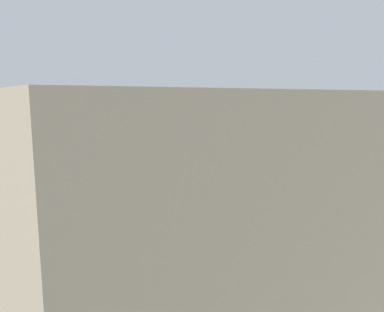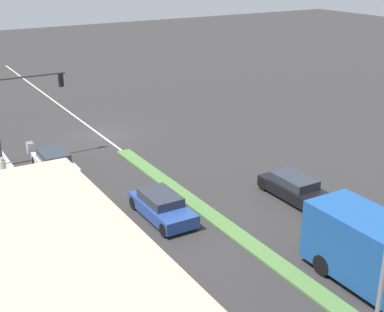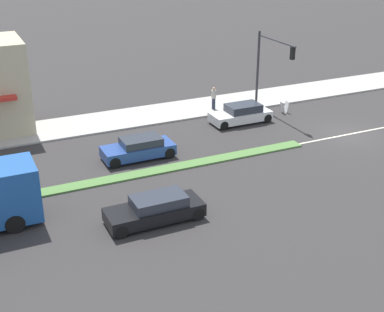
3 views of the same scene
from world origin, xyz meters
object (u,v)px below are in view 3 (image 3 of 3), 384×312
Objects in this scene: coupe_blue at (139,148)px; suv_black at (155,209)px; pedestrian at (214,98)px; van_white at (241,114)px; traffic_signal_main at (269,60)px; warning_aframe_sign at (284,107)px.

coupe_blue is 7.41m from suv_black.
pedestrian is 9.92m from coupe_blue.
traffic_signal_main is at bearing -67.88° from van_white.
van_white is at bearing -169.35° from pedestrian.
suv_black is (-10.44, 14.18, 0.19)m from warning_aframe_sign.
warning_aframe_sign is at bearing -75.42° from coupe_blue.
suv_black is (-13.10, 9.71, -0.39)m from pedestrian.
suv_black is at bearing 134.19° from van_white.
pedestrian is at bearing 59.52° from traffic_signal_main.
pedestrian is 0.36× the size of suv_black.
pedestrian is 0.39× the size of van_white.
pedestrian reaches higher than warning_aframe_sign.
coupe_blue is (-3.24, 12.45, 0.20)m from warning_aframe_sign.
coupe_blue is 1.00× the size of van_white.
suv_black is 1.08× the size of van_white.
traffic_signal_main is 17.46m from suv_black.
warning_aframe_sign is at bearing -120.69° from pedestrian.
coupe_blue reaches higher than suv_black.
van_white is at bearing 96.42° from warning_aframe_sign.
suv_black is 14.35m from van_white.
warning_aframe_sign is (-2.66, -4.48, -0.58)m from pedestrian.
suv_black is at bearing 130.44° from traffic_signal_main.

